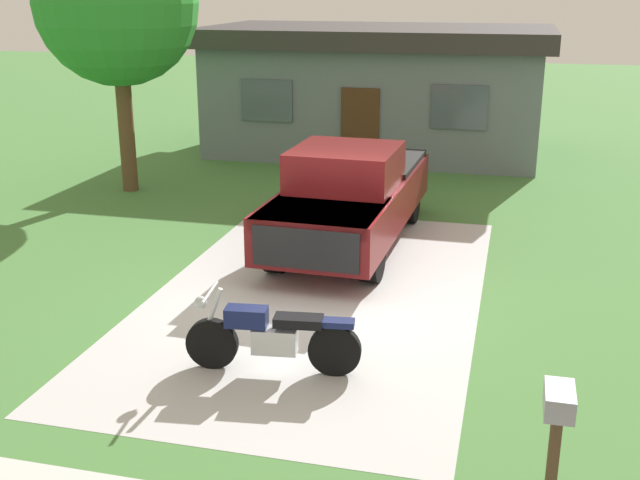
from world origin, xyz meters
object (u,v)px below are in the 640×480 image
(pickup_truck, at_px, (351,194))
(mailbox, at_px, (557,418))
(motorcycle, at_px, (271,336))
(neighbor_house, at_px, (378,88))
(shade_tree, at_px, (117,4))

(pickup_truck, bearing_deg, mailbox, -64.93)
(motorcycle, height_order, neighbor_house, neighbor_house)
(shade_tree, xyz_separation_m, neighbor_house, (4.78, 6.08, -2.42))
(pickup_truck, height_order, mailbox, pickup_truck)
(motorcycle, xyz_separation_m, neighbor_house, (-1.19, 13.98, 1.32))
(shade_tree, bearing_deg, neighbor_house, 51.79)
(pickup_truck, bearing_deg, neighbor_house, 97.08)
(pickup_truck, relative_size, shade_tree, 0.94)
(pickup_truck, xyz_separation_m, mailbox, (3.41, -7.29, 0.03))
(pickup_truck, distance_m, shade_tree, 7.21)
(mailbox, distance_m, shade_tree, 13.97)
(motorcycle, relative_size, mailbox, 1.75)
(shade_tree, bearing_deg, mailbox, -46.94)
(motorcycle, bearing_deg, shade_tree, 127.10)
(neighbor_house, bearing_deg, pickup_truck, -82.92)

